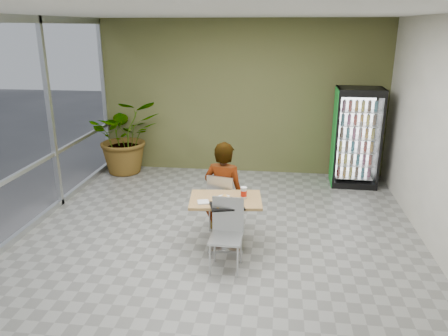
{
  "coord_description": "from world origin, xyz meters",
  "views": [
    {
      "loc": [
        0.82,
        -5.62,
        3.04
      ],
      "look_at": [
        0.02,
        0.58,
        1.0
      ],
      "focal_mm": 35.0,
      "sensor_mm": 36.0,
      "label": 1
    }
  ],
  "objects": [
    {
      "name": "ground",
      "position": [
        0.0,
        0.0,
        0.0
      ],
      "size": [
        7.0,
        7.0,
        0.0
      ],
      "primitive_type": "plane",
      "color": "gray",
      "rests_on": "ground"
    },
    {
      "name": "room_envelope",
      "position": [
        0.0,
        0.0,
        1.6
      ],
      "size": [
        6.0,
        7.0,
        3.2
      ],
      "primitive_type": null,
      "color": "silver",
      "rests_on": "ground"
    },
    {
      "name": "storefront_frame",
      "position": [
        -3.0,
        0.0,
        1.6
      ],
      "size": [
        0.1,
        7.0,
        3.2
      ],
      "primitive_type": null,
      "color": "#B9BCBE",
      "rests_on": "ground"
    },
    {
      "name": "dining_table",
      "position": [
        0.12,
        -0.02,
        0.54
      ],
      "size": [
        1.06,
        0.8,
        0.75
      ],
      "rotation": [
        0.0,
        0.0,
        0.12
      ],
      "color": "tan",
      "rests_on": "ground"
    },
    {
      "name": "chair_far",
      "position": [
        -0.0,
        0.49,
        0.54
      ],
      "size": [
        0.49,
        0.49,
        0.92
      ],
      "rotation": [
        0.0,
        0.0,
        2.92
      ],
      "color": "#B9BCBE",
      "rests_on": "ground"
    },
    {
      "name": "chair_near",
      "position": [
        0.2,
        -0.52,
        0.55
      ],
      "size": [
        0.42,
        0.43,
        0.93
      ],
      "rotation": [
        0.0,
        0.0,
        -0.03
      ],
      "color": "#B9BCBE",
      "rests_on": "ground"
    },
    {
      "name": "seated_woman",
      "position": [
        0.02,
        0.54,
        0.56
      ],
      "size": [
        0.71,
        0.54,
        1.72
      ],
      "primitive_type": "imported",
      "rotation": [
        0.0,
        0.0,
        2.92
      ],
      "color": "black",
      "rests_on": "ground"
    },
    {
      "name": "pizza_plate",
      "position": [
        0.1,
        -0.01,
        0.77
      ],
      "size": [
        0.27,
        0.21,
        0.03
      ],
      "color": "silver",
      "rests_on": "dining_table"
    },
    {
      "name": "soda_cup",
      "position": [
        0.36,
        0.04,
        0.83
      ],
      "size": [
        0.09,
        0.09,
        0.16
      ],
      "color": "silver",
      "rests_on": "dining_table"
    },
    {
      "name": "napkin_stack",
      "position": [
        -0.17,
        -0.21,
        0.76
      ],
      "size": [
        0.19,
        0.19,
        0.02
      ],
      "primitive_type": "cube",
      "rotation": [
        0.0,
        0.0,
        0.28
      ],
      "color": "silver",
      "rests_on": "dining_table"
    },
    {
      "name": "cafeteria_tray",
      "position": [
        0.17,
        -0.31,
        0.76
      ],
      "size": [
        0.51,
        0.43,
        0.03
      ],
      "primitive_type": "cube",
      "rotation": [
        0.0,
        0.0,
        0.27
      ],
      "color": "black",
      "rests_on": "dining_table"
    },
    {
      "name": "beverage_fridge",
      "position": [
        2.32,
        2.93,
        0.97
      ],
      "size": [
        0.9,
        0.7,
        1.93
      ],
      "rotation": [
        0.0,
        0.0,
        -0.02
      ],
      "color": "black",
      "rests_on": "ground"
    },
    {
      "name": "potted_plant",
      "position": [
        -2.43,
        3.1,
        0.8
      ],
      "size": [
        1.83,
        1.73,
        1.6
      ],
      "primitive_type": "imported",
      "rotation": [
        0.0,
        0.0,
        0.43
      ],
      "color": "#2A6026",
      "rests_on": "ground"
    }
  ]
}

